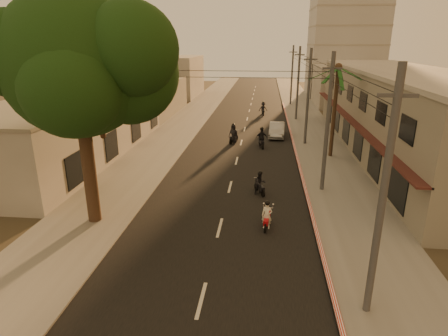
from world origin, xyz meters
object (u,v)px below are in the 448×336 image
(broadleaf_tree, at_px, (85,65))
(scooter_far_b, at_px, (263,109))
(scooter_mid_a, at_px, (260,183))
(scooter_mid_b, at_px, (261,138))
(scooter_red, at_px, (267,216))
(parked_car, at_px, (277,130))
(scooter_far_a, at_px, (233,134))
(palm_tree, at_px, (338,73))

(broadleaf_tree, distance_m, scooter_far_b, 34.72)
(scooter_mid_a, xyz_separation_m, scooter_mid_b, (-0.07, 11.40, 0.15))
(scooter_red, height_order, scooter_far_b, scooter_far_b)
(scooter_mid_a, bearing_deg, broadleaf_tree, -174.31)
(scooter_mid_a, height_order, parked_car, scooter_mid_a)
(scooter_far_a, distance_m, parked_car, 5.34)
(scooter_far_a, relative_size, scooter_far_b, 1.06)
(broadleaf_tree, bearing_deg, scooter_red, 0.69)
(scooter_far_b, bearing_deg, broadleaf_tree, -112.35)
(broadleaf_tree, height_order, scooter_red, broadleaf_tree)
(scooter_far_b, bearing_deg, scooter_far_a, -107.94)
(palm_tree, bearing_deg, scooter_far_b, 107.65)
(scooter_mid_b, xyz_separation_m, scooter_far_a, (-2.77, 1.36, 0.01))
(palm_tree, xyz_separation_m, scooter_red, (-5.49, -13.74, -6.44))
(scooter_mid_a, relative_size, parked_car, 0.36)
(scooter_red, xyz_separation_m, scooter_mid_a, (-0.45, 4.73, 0.03))
(palm_tree, xyz_separation_m, scooter_far_b, (-6.01, 18.91, -6.30))
(scooter_mid_b, relative_size, scooter_far_a, 1.00)
(scooter_far_a, height_order, scooter_far_b, scooter_far_a)
(scooter_red, bearing_deg, scooter_far_a, 107.89)
(broadleaf_tree, xyz_separation_m, scooter_red, (9.12, 0.11, -7.76))
(scooter_mid_a, bearing_deg, scooter_far_b, 66.68)
(palm_tree, height_order, parked_car, palm_tree)
(broadleaf_tree, height_order, palm_tree, broadleaf_tree)
(scooter_mid_a, relative_size, scooter_mid_b, 0.81)
(scooter_mid_b, bearing_deg, scooter_mid_a, -101.31)
(scooter_mid_a, xyz_separation_m, scooter_far_a, (-2.83, 12.76, 0.16))
(scooter_mid_b, xyz_separation_m, parked_car, (1.56, 4.49, -0.16))
(scooter_far_a, distance_m, scooter_far_b, 15.40)
(scooter_red, xyz_separation_m, scooter_far_b, (-0.53, 32.65, 0.14))
(parked_car, bearing_deg, scooter_mid_a, -92.51)
(scooter_mid_a, distance_m, parked_car, 15.96)
(broadleaf_tree, height_order, scooter_far_a, broadleaf_tree)
(scooter_red, xyz_separation_m, scooter_mid_b, (-0.52, 16.14, 0.18))
(scooter_far_a, relative_size, parked_car, 0.44)
(palm_tree, height_order, scooter_far_a, palm_tree)
(scooter_far_a, height_order, parked_car, scooter_far_a)
(broadleaf_tree, xyz_separation_m, scooter_mid_b, (8.61, 16.25, -7.58))
(palm_tree, relative_size, scooter_mid_b, 4.12)
(scooter_mid_b, distance_m, scooter_far_b, 16.51)
(parked_car, bearing_deg, scooter_mid_b, -106.31)
(scooter_red, bearing_deg, scooter_far_b, 98.19)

